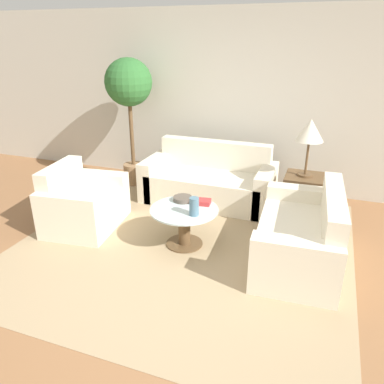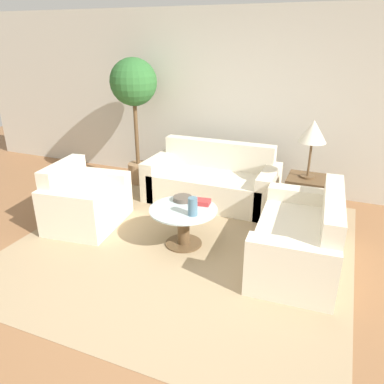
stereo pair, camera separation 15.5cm
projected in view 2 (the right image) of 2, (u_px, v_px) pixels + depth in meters
ground_plane at (164, 285)px, 3.58m from camera, size 14.00×14.00×0.00m
wall_back at (247, 102)px, 5.50m from camera, size 10.00×0.06×2.60m
rug at (184, 244)px, 4.28m from camera, size 3.63×3.50×0.01m
sofa_main at (213, 182)px, 5.35m from camera, size 1.83×0.84×0.81m
armchair at (83, 203)px, 4.67m from camera, size 0.88×1.06×0.78m
loveseat at (303, 240)px, 3.83m from camera, size 0.87×1.53×0.79m
coffee_table at (183, 222)px, 4.17m from camera, size 0.76×0.76×0.45m
side_table at (305, 199)px, 4.75m from camera, size 0.47×0.47×0.58m
table_lamp at (313, 133)px, 4.42m from camera, size 0.33×0.33×0.71m
potted_plant at (134, 91)px, 5.54m from camera, size 0.70×0.70×1.93m
vase at (193, 207)px, 3.93m from camera, size 0.10×0.10×0.20m
bowl at (183, 199)px, 4.30m from camera, size 0.22×0.22×0.05m
book_stack at (201, 202)px, 4.21m from camera, size 0.21×0.16×0.05m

